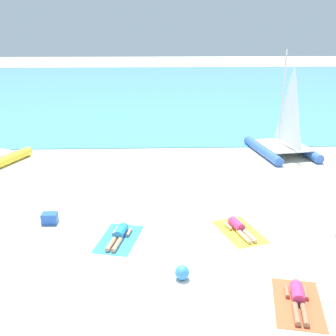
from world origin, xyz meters
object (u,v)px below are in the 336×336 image
(sunbather_leftmost, at_px, (119,234))
(towel_center_right, at_px, (298,304))
(towel_leftmost, at_px, (119,239))
(cooler_box, at_px, (50,218))
(sailboat_blue, at_px, (283,140))
(sunbather_center_right, at_px, (298,297))
(towel_center_left, at_px, (239,232))
(sunbather_center_left, at_px, (239,227))
(beach_ball, at_px, (182,272))

(sunbather_leftmost, distance_m, towel_center_right, 5.54)
(sunbather_leftmost, bearing_deg, towel_leftmost, -90.00)
(towel_center_right, xyz_separation_m, cooler_box, (-6.79, 4.39, 0.17))
(sailboat_blue, bearing_deg, sunbather_center_right, -114.24)
(sunbather_leftmost, relative_size, towel_center_right, 0.82)
(towel_center_left, height_order, cooler_box, cooler_box)
(towel_leftmost, distance_m, sunbather_leftmost, 0.14)
(sunbather_center_left, bearing_deg, sunbather_center_right, -96.05)
(towel_center_left, xyz_separation_m, sunbather_center_right, (0.69, -3.52, 0.13))
(sailboat_blue, relative_size, beach_ball, 13.06)
(towel_leftmost, height_order, sunbather_center_right, sunbather_center_right)
(beach_ball, bearing_deg, sunbather_center_right, -21.22)
(towel_center_left, bearing_deg, sunbather_center_left, 107.25)
(sunbather_leftmost, distance_m, cooler_box, 2.59)
(sunbather_center_left, bearing_deg, beach_ball, -144.91)
(cooler_box, bearing_deg, towel_leftmost, -26.00)
(towel_leftmost, relative_size, sunbather_center_left, 1.23)
(sailboat_blue, bearing_deg, towel_center_right, -114.22)
(towel_center_right, relative_size, sunbather_center_right, 1.22)
(sailboat_blue, relative_size, towel_center_right, 2.64)
(towel_center_right, distance_m, sunbather_center_right, 0.14)
(cooler_box, bearing_deg, sunbather_center_left, -6.96)
(towel_leftmost, distance_m, sunbather_center_right, 5.48)
(towel_center_left, bearing_deg, towel_leftmost, -174.92)
(sailboat_blue, xyz_separation_m, beach_ball, (-5.71, -10.51, -0.56))
(sunbather_leftmost, height_order, sunbather_center_left, same)
(towel_center_right, distance_m, cooler_box, 8.09)
(sailboat_blue, distance_m, towel_leftmost, 11.26)
(towel_leftmost, distance_m, towel_center_right, 5.51)
(towel_center_left, height_order, sunbather_center_left, sunbather_center_left)
(towel_leftmost, bearing_deg, sailboat_blue, 48.13)
(towel_center_left, bearing_deg, beach_ball, -128.64)
(sunbather_center_left, relative_size, beach_ball, 4.01)
(sunbather_center_left, relative_size, cooler_box, 3.08)
(sunbather_leftmost, bearing_deg, towel_center_right, -23.68)
(sailboat_blue, xyz_separation_m, sunbather_leftmost, (-7.48, -8.30, -0.62))
(sunbather_center_right, xyz_separation_m, beach_ball, (-2.67, 1.04, 0.06))
(sunbather_center_left, height_order, sunbather_center_right, same)
(sunbather_leftmost, relative_size, towel_center_left, 0.82)
(sunbather_center_left, bearing_deg, towel_leftmost, 168.81)
(beach_ball, bearing_deg, towel_center_left, 51.36)
(sailboat_blue, relative_size, sunbather_leftmost, 3.22)
(towel_center_left, bearing_deg, sunbather_leftmost, -175.89)
(sunbather_center_right, height_order, beach_ball, beach_ball)
(towel_leftmost, bearing_deg, cooler_box, 154.00)
(towel_center_left, bearing_deg, cooler_box, 172.47)
(towel_leftmost, relative_size, towel_center_right, 1.00)
(sailboat_blue, height_order, towel_leftmost, sailboat_blue)
(sailboat_blue, height_order, sunbather_center_left, sailboat_blue)
(sunbather_leftmost, distance_m, beach_ball, 2.83)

